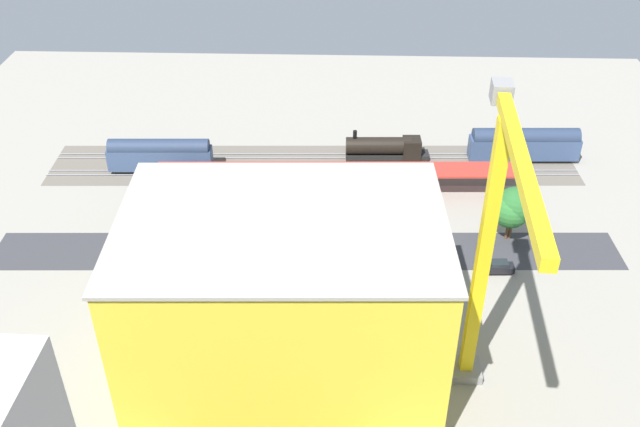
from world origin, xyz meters
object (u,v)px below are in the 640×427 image
at_px(freight_coach_far, 160,155).
at_px(parked_car_2, 384,264).
at_px(parked_car_1, 438,263).
at_px(traffic_light, 354,213).
at_px(parked_car_3, 323,264).
at_px(street_tree_2, 263,202).
at_px(platform_canopy_near, 336,170).
at_px(box_truck_0, 402,274).
at_px(locomotive, 387,148).
at_px(street_tree_0, 511,209).
at_px(box_truck_1, 283,264).
at_px(street_tree_1, 515,206).
at_px(construction_building, 284,303).
at_px(parked_car_4, 263,262).
at_px(parked_car_0, 498,267).
at_px(passenger_coach, 524,144).
at_px(street_tree_3, 200,206).
at_px(tower_crane, 491,243).
at_px(street_tree_4, 276,200).

xyz_separation_m(freight_coach_far, parked_car_2, (-37.13, 25.47, -2.50)).
distance_m(parked_car_1, traffic_light, 14.38).
relative_size(freight_coach_far, parked_car_3, 4.08).
bearing_deg(parked_car_2, street_tree_2, -23.41).
height_order(platform_canopy_near, box_truck_0, platform_canopy_near).
bearing_deg(parked_car_1, locomotive, -79.49).
bearing_deg(freight_coach_far, street_tree_0, 162.27).
distance_m(parked_car_3, box_truck_1, 5.76).
bearing_deg(street_tree_1, construction_building, 41.53).
bearing_deg(parked_car_4, street_tree_0, -167.75).
bearing_deg(parked_car_0, parked_car_2, -1.33).
bearing_deg(traffic_light, platform_canopy_near, -76.77).
bearing_deg(passenger_coach, freight_coach_far, 5.27).
height_order(street_tree_0, street_tree_2, street_tree_2).
distance_m(street_tree_2, traffic_light, 13.44).
relative_size(construction_building, street_tree_3, 4.44).
xyz_separation_m(box_truck_1, street_tree_3, (12.88, -9.50, 3.04)).
distance_m(parked_car_4, street_tree_0, 36.68).
relative_size(locomotive, street_tree_2, 1.64).
relative_size(parked_car_4, tower_crane, 0.14).
relative_size(street_tree_2, traffic_light, 1.48).
height_order(freight_coach_far, parked_car_0, freight_coach_far).
xyz_separation_m(freight_coach_far, parked_car_0, (-53.10, 25.84, -2.41)).
bearing_deg(tower_crane, passenger_coach, -107.75).
distance_m(street_tree_0, traffic_light, 22.83).
relative_size(passenger_coach, box_truck_0, 2.11).
xyz_separation_m(platform_canopy_near, traffic_light, (-2.75, 11.69, -0.24)).
bearing_deg(tower_crane, parked_car_4, -40.67).
bearing_deg(street_tree_3, passenger_coach, -156.16).
bearing_deg(freight_coach_far, parked_car_0, 154.05).
bearing_deg(platform_canopy_near, locomotive, -126.95).
relative_size(parked_car_2, parked_car_4, 0.88).
height_order(parked_car_0, parked_car_3, parked_car_0).
bearing_deg(traffic_light, passenger_coach, -141.90).
bearing_deg(parked_car_1, street_tree_4, -20.02).
bearing_deg(passenger_coach, box_truck_1, 39.47).
height_order(parked_car_0, street_tree_0, street_tree_0).
height_order(street_tree_1, street_tree_2, street_tree_2).
bearing_deg(parked_car_0, street_tree_0, -107.85).
relative_size(parked_car_3, box_truck_1, 0.47).
relative_size(locomotive, freight_coach_far, 0.83).
height_order(parked_car_0, traffic_light, traffic_light).
relative_size(freight_coach_far, parked_car_2, 4.24).
xyz_separation_m(tower_crane, street_tree_2, (26.16, -29.66, -15.28)).
distance_m(construction_building, tower_crane, 23.40).
bearing_deg(parked_car_0, parked_car_4, -0.54).
height_order(passenger_coach, street_tree_2, street_tree_2).
bearing_deg(street_tree_0, parked_car_1, 33.76).
height_order(freight_coach_far, box_truck_0, freight_coach_far).
height_order(platform_canopy_near, tower_crane, tower_crane).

